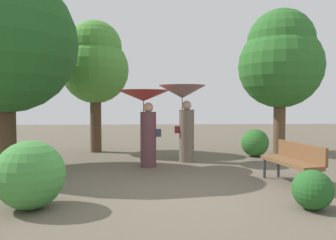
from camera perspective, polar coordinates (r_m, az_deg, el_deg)
name	(u,v)px	position (r m, az deg, el deg)	size (l,w,h in m)	color
ground_plane	(176,195)	(5.86, 1.51, -13.17)	(40.00, 40.00, 0.00)	brown
person_left	(145,110)	(8.26, -4.08, 1.86)	(1.35, 1.35, 1.97)	#563338
person_right	(184,105)	(9.00, 2.78, 2.67)	(1.30, 1.30, 2.14)	#6B5B4C
park_bench	(294,159)	(6.94, 21.34, -6.53)	(0.75, 1.56, 0.83)	#38383D
tree_near_left	(95,63)	(11.18, -12.78, 9.77)	(2.24, 2.24, 4.40)	#4C3823
tree_near_right	(280,59)	(11.25, 19.29, 10.16)	(2.70, 2.70, 4.69)	brown
tree_mid_left	(5,31)	(9.06, -26.96, 13.94)	(3.49, 3.49, 5.37)	#42301E
bush_path_left	(255,143)	(10.32, 15.13, -3.90)	(0.85, 0.85, 0.85)	#2D6B28
bush_path_right	(312,190)	(5.50, 24.22, -11.20)	(0.61, 0.61, 0.61)	#235B23
bush_behind_bench	(30,175)	(5.45, -23.22, -8.91)	(1.06, 1.06, 1.06)	#428C3D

